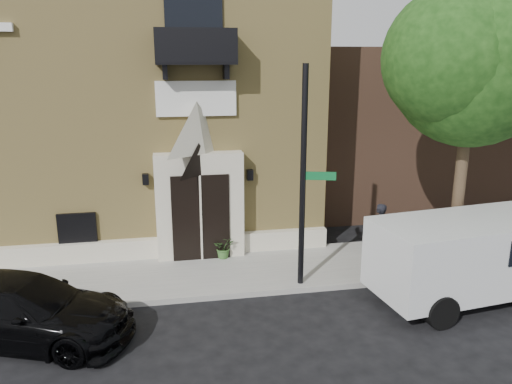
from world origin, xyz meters
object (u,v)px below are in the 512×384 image
black_sedan (21,310)px  street_sign (304,178)px  dumpster (455,247)px  pedestrian_near (378,231)px  cargo_van (482,254)px  fire_hydrant (428,258)px

black_sedan → street_sign: (6.70, 1.38, 2.33)m
black_sedan → dumpster: (11.22, 1.44, 0.11)m
black_sedan → pedestrian_near: (9.43, 2.65, 0.29)m
cargo_van → dumpster: 1.49m
black_sedan → street_sign: bearing=-59.5°
fire_hydrant → dumpster: size_ratio=0.38×
fire_hydrant → pedestrian_near: size_ratio=0.49×
pedestrian_near → street_sign: bearing=-9.8°
cargo_van → pedestrian_near: cargo_van is taller
cargo_van → dumpster: (0.16, 1.43, -0.38)m
black_sedan → fire_hydrant: (10.43, 1.43, -0.15)m
street_sign → pedestrian_near: bearing=39.9°
street_sign → fire_hydrant: (3.72, 0.04, -2.48)m
cargo_van → fire_hydrant: size_ratio=6.57×
street_sign → dumpster: 5.03m
cargo_van → dumpster: bearing=76.0°
dumpster → pedestrian_near: size_ratio=1.30×
cargo_van → fire_hydrant: 1.68m
black_sedan → pedestrian_near: 9.80m
black_sedan → cargo_van: size_ratio=0.89×
black_sedan → pedestrian_near: bearing=-55.5°
black_sedan → pedestrian_near: size_ratio=2.89×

